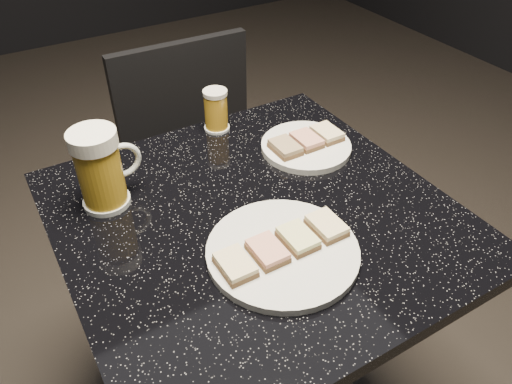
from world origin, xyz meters
TOP-DOWN VIEW (x-y plane):
  - plate_large at (-0.02, -0.12)m, footprint 0.26×0.26m
  - plate_small at (0.20, 0.13)m, footprint 0.20×0.20m
  - table at (0.00, 0.00)m, footprint 0.70×0.70m
  - beer_mug at (-0.23, 0.17)m, footprint 0.13×0.09m
  - beer_tumbler at (0.08, 0.31)m, footprint 0.06×0.06m
  - chair at (0.10, 0.46)m, footprint 0.40×0.40m
  - canapes_on_plate_large at (-0.02, -0.12)m, footprint 0.23×0.07m
  - canapes_on_plate_small at (0.20, 0.13)m, footprint 0.16×0.07m

SIDE VIEW (x-z plane):
  - chair at x=0.10m, z-range 0.07..0.93m
  - table at x=0.00m, z-range 0.13..0.88m
  - plate_large at x=-0.02m, z-range 0.75..0.76m
  - plate_small at x=0.20m, z-range 0.75..0.76m
  - canapes_on_plate_large at x=-0.02m, z-range 0.76..0.78m
  - canapes_on_plate_small at x=0.20m, z-range 0.76..0.78m
  - beer_tumbler at x=0.08m, z-range 0.75..0.85m
  - beer_mug at x=-0.23m, z-range 0.75..0.91m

